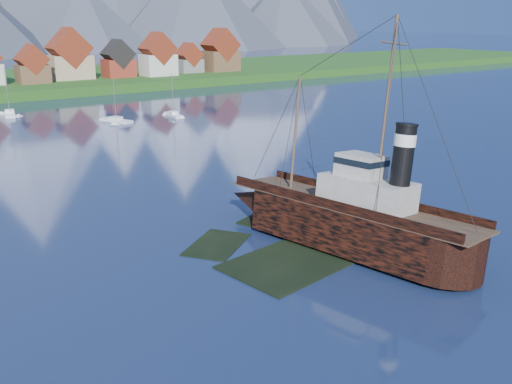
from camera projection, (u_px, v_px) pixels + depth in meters
ground at (317, 243)px, 61.64m from camera, size 1400.00×1400.00×0.00m
shoal at (316, 237)px, 64.40m from camera, size 31.71×21.24×1.14m
seawall at (10, 102)px, 163.82m from camera, size 600.00×2.50×2.00m
tugboat_wreck at (339, 215)px, 60.82m from camera, size 7.35×31.67×25.10m
sailboat_d at (174, 115)px, 139.97m from camera, size 2.85×8.24×11.02m
sailboat_e at (116, 121)px, 132.63m from camera, size 5.19×9.27×10.49m
sailboat_f at (10, 114)px, 141.32m from camera, size 4.20×9.61×12.32m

